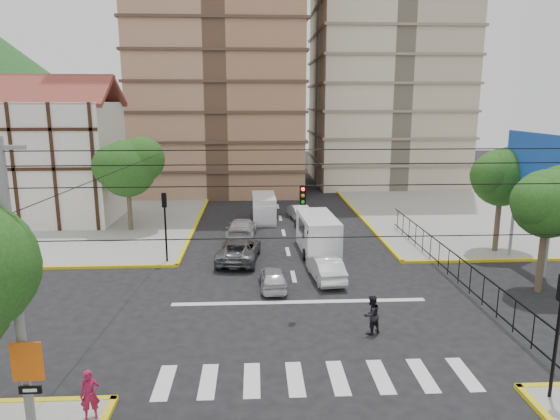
{
  "coord_description": "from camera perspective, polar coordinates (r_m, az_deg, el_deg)",
  "views": [
    {
      "loc": [
        -2.22,
        -22.63,
        10.04
      ],
      "look_at": [
        -0.79,
        5.03,
        4.0
      ],
      "focal_mm": 32.0,
      "sensor_mm": 36.0,
      "label": 1
    }
  ],
  "objects": [
    {
      "name": "car_silver_front_left",
      "position": [
        27.55,
        -0.82,
        -7.73
      ],
      "size": [
        1.57,
        3.62,
        1.21
      ],
      "primitive_type": "imported",
      "rotation": [
        0.0,
        0.0,
        3.18
      ],
      "color": "silver",
      "rests_on": "ground"
    },
    {
      "name": "car_white_front_right",
      "position": [
        28.9,
        5.24,
        -6.59
      ],
      "size": [
        1.91,
        4.43,
        1.42
      ],
      "primitive_type": "imported",
      "rotation": [
        0.0,
        0.0,
        3.24
      ],
      "color": "white",
      "rests_on": "ground"
    },
    {
      "name": "utility_pole_sw",
      "position": [
        16.11,
        -27.95,
        -8.31
      ],
      "size": [
        1.4,
        0.28,
        9.0
      ],
      "color": "slate",
      "rests_on": "ground"
    },
    {
      "name": "car_white_rear_right",
      "position": [
        43.56,
        2.17,
        -0.17
      ],
      "size": [
        1.91,
        4.02,
        1.27
      ],
      "primitive_type": "imported",
      "rotation": [
        0.0,
        0.0,
        3.29
      ],
      "color": "white",
      "rests_on": "ground"
    },
    {
      "name": "pedestrian_crosswalk",
      "position": [
        22.71,
        10.39,
        -11.69
      ],
      "size": [
        1.08,
        1.01,
        1.77
      ],
      "primitive_type": "imported",
      "rotation": [
        0.0,
        0.0,
        3.67
      ],
      "color": "black",
      "rests_on": "ground"
    },
    {
      "name": "sidewalk_ne",
      "position": [
        49.1,
        24.03,
        -0.49
      ],
      "size": [
        26.0,
        26.0,
        0.15
      ],
      "primitive_type": "cube",
      "color": "gray",
      "rests_on": "ground"
    },
    {
      "name": "crosswalk_stripes",
      "position": [
        19.55,
        4.21,
        -18.62
      ],
      "size": [
        12.0,
        2.4,
        0.01
      ],
      "primitive_type": "cube",
      "color": "silver",
      "rests_on": "ground"
    },
    {
      "name": "tree_tudor",
      "position": [
        40.13,
        -16.95,
        4.87
      ],
      "size": [
        5.39,
        4.4,
        7.43
      ],
      "color": "#473828",
      "rests_on": "ground"
    },
    {
      "name": "billboard",
      "position": [
        33.38,
        27.11,
        4.0
      ],
      "size": [
        0.36,
        6.2,
        8.1
      ],
      "color": "slate",
      "rests_on": "ground"
    },
    {
      "name": "stop_line",
      "position": [
        25.96,
        2.22,
        -10.45
      ],
      "size": [
        13.0,
        0.4,
        0.01
      ],
      "primitive_type": "cube",
      "color": "silver",
      "rests_on": "ground"
    },
    {
      "name": "van_right_lane",
      "position": [
        33.6,
        4.41,
        -2.94
      ],
      "size": [
        2.5,
        5.71,
        2.52
      ],
      "rotation": [
        0.0,
        0.0,
        0.06
      ],
      "color": "silver",
      "rests_on": "ground"
    },
    {
      "name": "car_darkgrey_mid_right",
      "position": [
        39.48,
        3.15,
        -1.52
      ],
      "size": [
        2.04,
        3.83,
        1.24
      ],
      "primitive_type": "imported",
      "rotation": [
        0.0,
        0.0,
        3.3
      ],
      "color": "#29282B",
      "rests_on": "ground"
    },
    {
      "name": "ground",
      "position": [
        24.86,
        2.47,
        -11.53
      ],
      "size": [
        160.0,
        160.0,
        0.0
      ],
      "primitive_type": "plane",
      "color": "black",
      "rests_on": "ground"
    },
    {
      "name": "traffic_light_hanging",
      "position": [
        21.13,
        3.14,
        0.98
      ],
      "size": [
        18.0,
        9.12,
        0.92
      ],
      "color": "black",
      "rests_on": "ground"
    },
    {
      "name": "tudor_building",
      "position": [
        46.07,
        -24.41,
        5.24
      ],
      "size": [
        10.8,
        8.05,
        12.23
      ],
      "color": "silver",
      "rests_on": "ground"
    },
    {
      "name": "district_sign",
      "position": [
        16.74,
        -26.83,
        -16.08
      ],
      "size": [
        0.9,
        0.12,
        3.2
      ],
      "color": "slate",
      "rests_on": "ground"
    },
    {
      "name": "tree_park_c",
      "position": [
        35.91,
        24.13,
        3.7
      ],
      "size": [
        4.65,
        3.8,
        7.25
      ],
      "color": "#473828",
      "rests_on": "ground"
    },
    {
      "name": "traffic_light_se",
      "position": [
        19.2,
        29.32,
        -10.52
      ],
      "size": [
        0.28,
        0.22,
        4.4
      ],
      "color": "black",
      "rests_on": "ground"
    },
    {
      "name": "pedestrian_sw_corner",
      "position": [
        17.84,
        -20.91,
        -19.13
      ],
      "size": [
        0.69,
        0.55,
        1.65
      ],
      "primitive_type": "imported",
      "rotation": [
        0.0,
        0.0,
        0.29
      ],
      "color": "maroon",
      "rests_on": "sidewalk_sw"
    },
    {
      "name": "park_fence",
      "position": [
        31.03,
        18.57,
        -7.24
      ],
      "size": [
        0.1,
        22.5,
        1.66
      ],
      "primitive_type": null,
      "color": "black",
      "rests_on": "ground"
    },
    {
      "name": "traffic_light_nw",
      "position": [
        31.71,
        -13.02,
        -0.64
      ],
      "size": [
        0.28,
        0.22,
        4.4
      ],
      "color": "black",
      "rests_on": "ground"
    },
    {
      "name": "sidewalk_nw",
      "position": [
        47.26,
        -24.98,
        -1.04
      ],
      "size": [
        26.0,
        26.0,
        0.15
      ],
      "primitive_type": "cube",
      "color": "gray",
      "rests_on": "ground"
    },
    {
      "name": "car_grey_mid_left",
      "position": [
        32.2,
        -4.72,
        -4.53
      ],
      "size": [
        3.0,
        5.56,
        1.48
      ],
      "primitive_type": "imported",
      "rotation": [
        0.0,
        0.0,
        3.04
      ],
      "color": "slate",
      "rests_on": "ground"
    },
    {
      "name": "van_left_lane",
      "position": [
        42.54,
        -1.85,
        0.13
      ],
      "size": [
        2.07,
        4.91,
        2.2
      ],
      "rotation": [
        0.0,
        0.0,
        0.01
      ],
      "color": "silver",
      "rests_on": "ground"
    },
    {
      "name": "car_silver_rear_left",
      "position": [
        37.65,
        -4.39,
        -2.06
      ],
      "size": [
        2.36,
        5.11,
        1.45
      ],
      "primitive_type": "imported",
      "rotation": [
        0.0,
        0.0,
        3.07
      ],
      "color": "silver",
      "rests_on": "ground"
    },
    {
      "name": "tree_park_a",
      "position": [
        29.45,
        28.42,
        0.97
      ],
      "size": [
        4.41,
        3.6,
        6.83
      ],
      "color": "#473828",
      "rests_on": "ground"
    }
  ]
}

